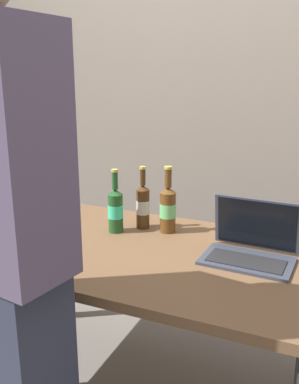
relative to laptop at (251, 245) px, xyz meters
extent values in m
cube|color=brown|center=(-0.46, -0.08, -0.07)|extent=(1.55, 0.88, 0.04)
cylinder|color=#2D2D30|center=(-1.17, 0.30, -0.44)|extent=(0.07, 0.07, 0.69)
cube|color=#383D4C|center=(0.00, -0.05, -0.05)|extent=(0.36, 0.24, 0.01)
cube|color=#232326|center=(0.00, -0.07, -0.04)|extent=(0.30, 0.15, 0.00)
cube|color=#383D4C|center=(0.00, 0.08, 0.07)|extent=(0.35, 0.06, 0.22)
cube|color=black|center=(0.00, 0.07, 0.07)|extent=(0.32, 0.05, 0.20)
cylinder|color=#472B14|center=(-0.54, 0.15, 0.04)|extent=(0.06, 0.06, 0.19)
cone|color=#472B14|center=(-0.54, 0.15, 0.15)|extent=(0.06, 0.06, 0.02)
cylinder|color=#472B14|center=(-0.54, 0.15, 0.20)|extent=(0.03, 0.03, 0.08)
cylinder|color=#BFB74C|center=(-0.54, 0.15, 0.24)|extent=(0.03, 0.03, 0.01)
cylinder|color=#BAB4B1|center=(-0.54, 0.15, 0.05)|extent=(0.06, 0.06, 0.07)
cylinder|color=#1E5123|center=(-0.64, 0.05, 0.04)|extent=(0.07, 0.07, 0.18)
cone|color=#1E5123|center=(-0.64, 0.05, 0.14)|extent=(0.07, 0.07, 0.02)
cylinder|color=#1E5123|center=(-0.64, 0.05, 0.19)|extent=(0.03, 0.03, 0.08)
cylinder|color=#BFB74C|center=(-0.64, 0.05, 0.24)|extent=(0.03, 0.03, 0.01)
cylinder|color=#38DFA2|center=(-0.64, 0.05, 0.05)|extent=(0.07, 0.07, 0.06)
cylinder|color=brown|center=(-0.41, 0.14, 0.04)|extent=(0.07, 0.07, 0.19)
cone|color=brown|center=(-0.41, 0.14, 0.15)|extent=(0.07, 0.07, 0.03)
cylinder|color=brown|center=(-0.41, 0.14, 0.20)|extent=(0.03, 0.03, 0.08)
cylinder|color=#BFB74C|center=(-0.41, 0.14, 0.25)|extent=(0.04, 0.04, 0.01)
cylinder|color=#6AC978|center=(-0.41, 0.14, 0.05)|extent=(0.08, 0.08, 0.07)
cube|color=gray|center=(-0.46, 0.91, 0.52)|extent=(6.00, 0.10, 2.60)
camera|label=1|loc=(0.26, -1.59, 0.65)|focal=39.28mm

